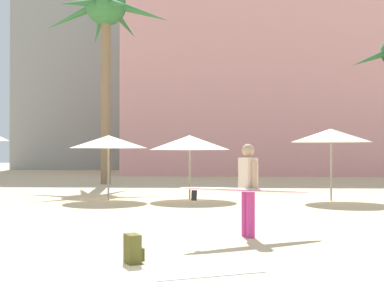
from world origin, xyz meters
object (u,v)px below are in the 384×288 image
cafe_umbrella_3 (331,136)px  backpack (133,249)px  palm_tree_left (106,21)px  cafe_umbrella_4 (190,143)px  beach_towel (201,269)px  person_mid_left (248,188)px  cafe_umbrella_0 (109,142)px

cafe_umbrella_3 → backpack: cafe_umbrella_3 is taller
palm_tree_left → cafe_umbrella_4: bearing=-60.1°
beach_towel → person_mid_left: size_ratio=0.58×
cafe_umbrella_4 → beach_towel: bearing=-86.5°
cafe_umbrella_4 → person_mid_left: cafe_umbrella_4 is taller
palm_tree_left → cafe_umbrella_0: size_ratio=3.76×
backpack → cafe_umbrella_4: bearing=60.8°
cafe_umbrella_4 → backpack: 10.17m
cafe_umbrella_0 → cafe_umbrella_4: 2.67m
person_mid_left → backpack: bearing=-151.7°
cafe_umbrella_3 → backpack: (-4.92, -9.63, -1.89)m
palm_tree_left → cafe_umbrella_0: 10.09m
palm_tree_left → person_mid_left: (5.82, -15.36, -6.88)m
palm_tree_left → beach_towel: 20.23m
palm_tree_left → beach_towel: palm_tree_left is taller
backpack → cafe_umbrella_3: bearing=35.7°
cafe_umbrella_3 → person_mid_left: size_ratio=0.99×
cafe_umbrella_3 → backpack: 10.98m
cafe_umbrella_0 → person_mid_left: size_ratio=0.98×
palm_tree_left → backpack: size_ratio=22.76×
cafe_umbrella_0 → beach_towel: (3.27, -9.99, -1.89)m
person_mid_left → cafe_umbrella_3: bearing=43.8°
cafe_umbrella_4 → person_mid_left: bearing=-79.4°
palm_tree_left → cafe_umbrella_4: size_ratio=3.56×
palm_tree_left → person_mid_left: bearing=-69.3°
cafe_umbrella_3 → backpack: bearing=-117.0°
person_mid_left → beach_towel: bearing=-130.5°
beach_towel → cafe_umbrella_4: bearing=93.5°
cafe_umbrella_0 → beach_towel: bearing=-71.9°
cafe_umbrella_4 → backpack: size_ratio=6.40×
beach_towel → person_mid_left: (0.81, 2.61, 0.93)m
person_mid_left → cafe_umbrella_4: bearing=77.3°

